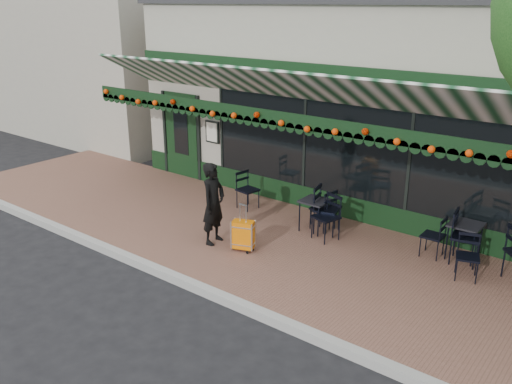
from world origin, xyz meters
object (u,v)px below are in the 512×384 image
Objects in this scene: cafe_table_b at (315,203)px; chair_b_left at (323,209)px; woman at (213,203)px; chair_b_right at (327,210)px; cafe_table_a at (466,227)px; chair_solo at (248,190)px; chair_a_left at (433,236)px; chair_a_right at (466,237)px; suitcase at (243,235)px; chair_a_front at (468,257)px; chair_b_front at (326,217)px.

cafe_table_b is 0.25m from chair_b_left.
chair_b_right is (1.47, 1.74, -0.31)m from woman.
chair_solo is at bearing -174.90° from cafe_table_a.
chair_a_left is 2.23m from chair_b_left.
chair_a_right reaches higher than chair_b_right.
suitcase is at bearing -56.99° from chair_a_left.
chair_a_right is at bearing -71.34° from woman.
chair_b_right is at bearing -83.98° from chair_a_left.
chair_solo is (-1.85, 0.15, -0.17)m from cafe_table_b.
suitcase is 1.17× the size of chair_a_front.
chair_b_right reaches higher than cafe_table_b.
chair_a_left is at bearing -79.29° from chair_solo.
chair_a_front reaches higher than chair_a_left.
chair_solo is (-0.62, 1.82, -0.37)m from woman.
chair_b_left is at bearing -171.52° from cafe_table_a.
chair_b_left is 1.94m from chair_solo.
chair_b_front is (0.40, -0.23, -0.14)m from cafe_table_b.
chair_a_left is 0.57m from chair_a_right.
chair_a_front is (0.77, -0.48, 0.00)m from chair_a_left.
chair_b_front reaches higher than chair_a_front.
chair_a_right reaches higher than cafe_table_b.
chair_b_right is (0.15, -0.09, 0.05)m from chair_b_left.
chair_b_left reaches higher than cafe_table_a.
chair_b_front is at bearing 95.91° from chair_a_right.
chair_b_right is (-2.85, 0.23, 0.10)m from chair_a_front.
woman is at bearing -61.57° from chair_a_left.
chair_a_front is (4.32, 1.50, -0.41)m from woman.
chair_solo is (-1.29, 1.76, 0.12)m from suitcase.
chair_solo reaches higher than cafe_table_a.
chair_a_left is 0.86× the size of chair_b_front.
cafe_table_a is at bearing -92.33° from chair_b_right.
chair_b_front is 2.28m from chair_solo.
chair_solo is (-2.09, 0.08, -0.06)m from chair_b_right.
cafe_table_a is at bearing 93.43° from chair_a_front.
chair_b_right is at bearing 156.96° from chair_a_front.
suitcase is 0.93× the size of chair_a_right.
chair_a_left is at bearing -96.51° from chair_b_right.
chair_a_right is 0.61m from chair_a_front.
woman is at bearing -150.99° from cafe_table_a.
chair_solo is (-4.94, 0.32, 0.03)m from chair_a_front.
woman is 0.84m from suitcase.
chair_b_front is (0.16, -0.30, -0.03)m from chair_b_right.
chair_b_right is (-2.63, -0.33, -0.00)m from chair_a_right.
chair_a_front is at bearing 92.65° from chair_b_left.
cafe_table_b is (1.23, 1.67, -0.21)m from woman.
chair_b_front reaches higher than chair_b_left.
cafe_table_a is 1.03× the size of cafe_table_b.
suitcase is 2.18m from chair_solo.
chair_b_right is (0.24, 0.07, -0.10)m from cafe_table_b.
chair_b_right is at bearing 43.61° from suitcase.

